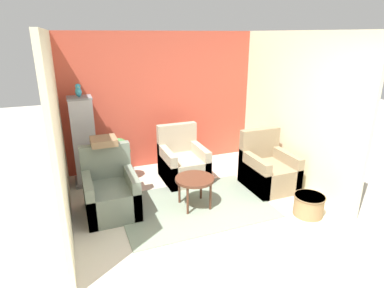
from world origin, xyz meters
TOP-DOWN VIEW (x-y plane):
  - ground_plane at (0.00, 0.00)m, footprint 20.00×20.00m
  - wall_back_accent at (0.00, 3.08)m, footprint 3.80×0.06m
  - wall_left at (-1.87, 1.53)m, footprint 0.06×3.05m
  - wall_right at (1.87, 1.53)m, footprint 0.06×3.05m
  - area_rug at (-0.09, 1.20)m, footprint 2.20×1.52m
  - coffee_table at (-0.09, 1.20)m, footprint 0.58×0.58m
  - armchair_left at (-1.28, 1.52)m, footprint 0.73×0.83m
  - armchair_right at (1.32, 1.37)m, footprint 0.73×0.83m
  - armchair_middle at (0.08, 2.19)m, footprint 0.73×0.83m
  - birdcage at (-1.52, 2.65)m, footprint 0.44×0.44m
  - parrot at (-1.52, 2.65)m, footprint 0.10×0.18m
  - potted_plant at (-0.98, 2.51)m, footprint 0.41×0.37m
  - wicker_basket at (1.36, 0.38)m, footprint 0.44×0.44m
  - throw_pillow at (-1.28, 1.82)m, footprint 0.37×0.37m

SIDE VIEW (x-z plane):
  - ground_plane at x=0.00m, z-range 0.00..0.00m
  - area_rug at x=-0.09m, z-range 0.00..0.01m
  - wicker_basket at x=1.36m, z-range 0.01..0.32m
  - armchair_left at x=-1.28m, z-range -0.18..0.77m
  - armchair_right at x=1.32m, z-range -0.18..0.77m
  - armchair_middle at x=0.08m, z-range -0.18..0.77m
  - coffee_table at x=-0.09m, z-range 0.18..0.66m
  - potted_plant at x=-0.98m, z-range 0.11..0.91m
  - birdcage at x=-1.52m, z-range -0.01..1.51m
  - throw_pillow at x=-1.28m, z-range 0.95..1.05m
  - wall_back_accent at x=0.00m, z-range 0.00..2.54m
  - wall_left at x=-1.87m, z-range 0.00..2.54m
  - wall_right at x=1.87m, z-range 0.00..2.54m
  - parrot at x=-1.52m, z-range 1.52..1.74m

